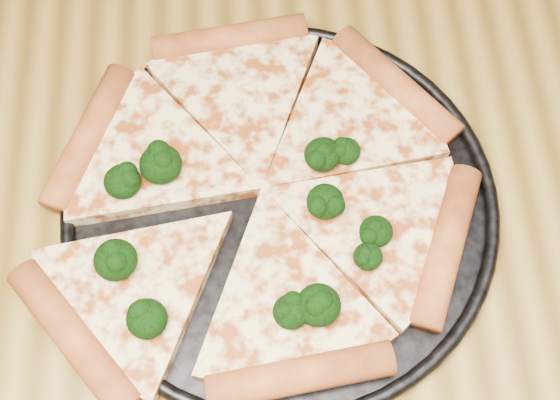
{
  "coord_description": "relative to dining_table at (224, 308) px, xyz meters",
  "views": [
    {
      "loc": [
        0.04,
        -0.22,
        1.33
      ],
      "look_at": [
        0.05,
        0.05,
        0.77
      ],
      "focal_mm": 49.56,
      "sensor_mm": 36.0,
      "label": 1
    }
  ],
  "objects": [
    {
      "name": "dining_table",
      "position": [
        0.0,
        0.0,
        0.0
      ],
      "size": [
        1.2,
        0.9,
        0.75
      ],
      "color": "olive",
      "rests_on": "ground"
    },
    {
      "name": "pizza",
      "position": [
        0.04,
        0.06,
        0.11
      ],
      "size": [
        0.38,
        0.36,
        0.03
      ],
      "rotation": [
        0.0,
        0.0,
        0.13
      ],
      "color": "#FFE09C",
      "rests_on": "pizza_pan"
    },
    {
      "name": "pizza_pan",
      "position": [
        0.05,
        0.05,
        0.1
      ],
      "size": [
        0.36,
        0.36,
        0.02
      ],
      "color": "black",
      "rests_on": "dining_table"
    },
    {
      "name": "broccoli_florets",
      "position": [
        0.03,
        0.03,
        0.12
      ],
      "size": [
        0.23,
        0.16,
        0.03
      ],
      "color": "black",
      "rests_on": "pizza"
    }
  ]
}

